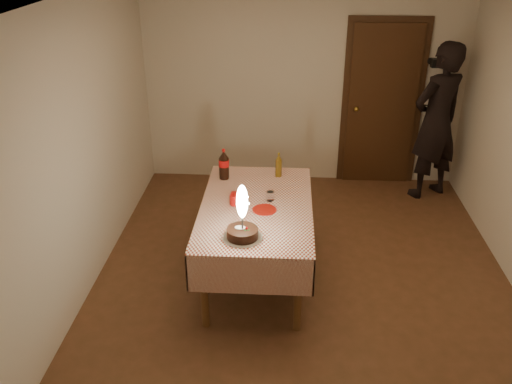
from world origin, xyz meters
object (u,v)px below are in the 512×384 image
(dining_table, at_px, (256,215))
(cola_bottle, at_px, (224,164))
(amber_bottle_right, at_px, (279,165))
(photographer, at_px, (436,122))
(birthday_cake, at_px, (242,224))
(red_cup, at_px, (234,200))
(red_plate, at_px, (265,210))
(clear_cup, at_px, (270,196))

(dining_table, xyz_separation_m, cola_bottle, (-0.36, 0.56, 0.26))
(amber_bottle_right, distance_m, photographer, 2.26)
(birthday_cake, xyz_separation_m, red_cup, (-0.12, 0.57, -0.07))
(dining_table, distance_m, red_plate, 0.16)
(red_cup, distance_m, photographer, 2.97)
(dining_table, height_order, amber_bottle_right, amber_bottle_right)
(clear_cup, distance_m, photographer, 2.65)
(dining_table, relative_size, red_plate, 7.82)
(red_plate, xyz_separation_m, photographer, (1.97, 2.01, 0.17))
(birthday_cake, xyz_separation_m, amber_bottle_right, (0.27, 1.22, -0.01))
(dining_table, height_order, red_plate, red_plate)
(dining_table, height_order, photographer, photographer)
(cola_bottle, bearing_deg, dining_table, -57.41)
(red_cup, height_order, amber_bottle_right, amber_bottle_right)
(amber_bottle_right, bearing_deg, red_plate, -98.39)
(dining_table, relative_size, amber_bottle_right, 6.75)
(birthday_cake, xyz_separation_m, red_plate, (0.16, 0.48, -0.12))
(red_plate, xyz_separation_m, clear_cup, (0.04, 0.19, 0.04))
(clear_cup, xyz_separation_m, cola_bottle, (-0.48, 0.46, 0.11))
(birthday_cake, xyz_separation_m, cola_bottle, (-0.28, 1.13, 0.03))
(red_plate, height_order, amber_bottle_right, amber_bottle_right)
(clear_cup, bearing_deg, birthday_cake, -106.81)
(red_plate, xyz_separation_m, amber_bottle_right, (0.11, 0.73, 0.11))
(red_cup, bearing_deg, clear_cup, 17.27)
(birthday_cake, bearing_deg, red_cup, 102.26)
(dining_table, xyz_separation_m, red_plate, (0.08, -0.09, 0.11))
(red_cup, xyz_separation_m, clear_cup, (0.33, 0.10, -0.01))
(red_plate, relative_size, amber_bottle_right, 0.86)
(photographer, bearing_deg, dining_table, -136.78)
(dining_table, bearing_deg, amber_bottle_right, 73.78)
(birthday_cake, bearing_deg, dining_table, 82.08)
(red_plate, distance_m, cola_bottle, 0.80)
(birthday_cake, bearing_deg, clear_cup, 73.19)
(amber_bottle_right, bearing_deg, red_cup, -121.28)
(dining_table, height_order, red_cup, red_cup)
(birthday_cake, height_order, red_plate, birthday_cake)
(amber_bottle_right, bearing_deg, dining_table, -106.22)
(dining_table, bearing_deg, photographer, 43.22)
(dining_table, xyz_separation_m, birthday_cake, (-0.08, -0.57, 0.23))
(red_cup, height_order, cola_bottle, cola_bottle)
(dining_table, xyz_separation_m, amber_bottle_right, (0.19, 0.65, 0.22))
(clear_cup, bearing_deg, red_cup, -162.73)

